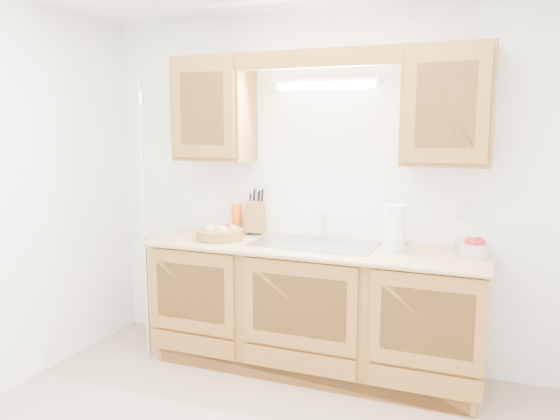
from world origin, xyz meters
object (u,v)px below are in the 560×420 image
at_px(fruit_basket, 220,233).
at_px(knife_block, 255,217).
at_px(paper_towel, 395,228).
at_px(apple_bowl, 474,248).

bearing_deg(fruit_basket, knife_block, 61.98).
relative_size(knife_block, paper_towel, 0.98).
distance_m(knife_block, paper_towel, 1.10).
distance_m(fruit_basket, knife_block, 0.33).
distance_m(fruit_basket, paper_towel, 1.24).
bearing_deg(fruit_basket, paper_towel, 4.57).
relative_size(fruit_basket, paper_towel, 1.07).
bearing_deg(fruit_basket, apple_bowl, 3.54).
bearing_deg(knife_block, fruit_basket, -125.62).
relative_size(fruit_basket, knife_block, 1.10).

